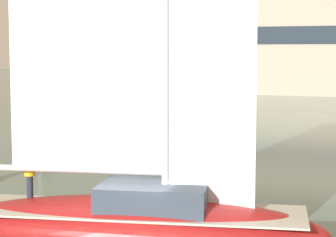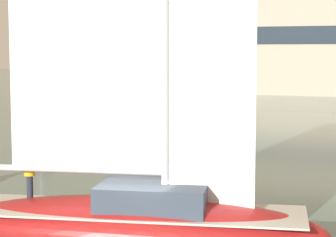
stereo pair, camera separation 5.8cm
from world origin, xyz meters
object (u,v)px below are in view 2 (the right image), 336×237
object	(u,v)px
tree_shore_center	(221,18)
sailboat_moored_outer_mooring	(39,143)
tree_shore_left	(169,21)
sailboat_main	(136,221)

from	to	relation	value
tree_shore_center	sailboat_moored_outer_mooring	bearing A→B (deg)	-85.61
sailboat_moored_outer_mooring	tree_shore_center	bearing A→B (deg)	94.39
tree_shore_center	sailboat_moored_outer_mooring	xyz separation A→B (m)	(4.86, -63.27, -10.96)
tree_shore_left	sailboat_moored_outer_mooring	distance (m)	64.96
tree_shore_center	sailboat_moored_outer_mooring	distance (m)	64.40
tree_shore_left	tree_shore_center	xyz separation A→B (m)	(8.28, 0.57, 0.27)
sailboat_moored_outer_mooring	sailboat_main	bearing A→B (deg)	-52.34
tree_shore_left	tree_shore_center	distance (m)	8.30
tree_shore_left	tree_shore_center	world-z (taller)	tree_shore_center
tree_shore_center	sailboat_main	xyz separation A→B (m)	(18.91, -81.48, -10.28)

